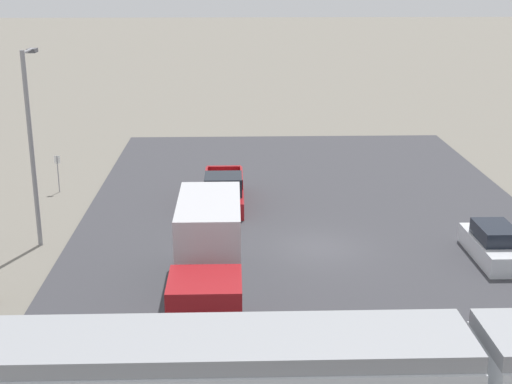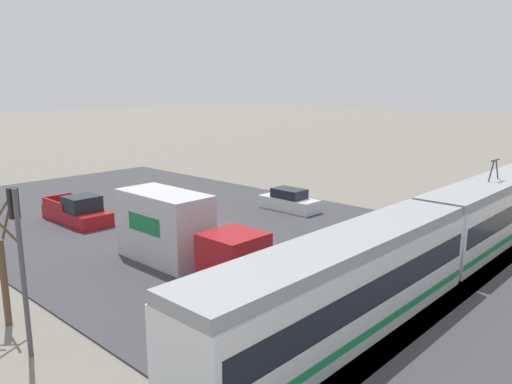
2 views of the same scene
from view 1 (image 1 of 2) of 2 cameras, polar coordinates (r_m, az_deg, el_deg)
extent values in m
plane|color=slate|center=(31.93, 5.08, -4.57)|extent=(320.00, 320.00, 0.00)
cube|color=#38383D|center=(31.92, 5.08, -4.50)|extent=(22.69, 44.20, 0.08)
cube|color=gray|center=(17.69, -6.05, -11.98)|extent=(14.18, 2.43, 0.42)
cube|color=maroon|center=(23.66, -4.07, -9.47)|extent=(2.39, 2.33, 2.31)
cube|color=#B2B2B7|center=(27.83, -3.73, -3.99)|extent=(2.39, 4.95, 3.39)
cube|color=#196B38|center=(27.77, -6.24, -3.35)|extent=(0.02, 2.48, 0.85)
cube|color=maroon|center=(37.49, -2.60, -0.32)|extent=(2.07, 5.45, 0.85)
cube|color=black|center=(36.50, -2.63, 0.64)|extent=(1.90, 1.85, 0.92)
cube|color=maroon|center=(38.42, -4.01, 1.14)|extent=(0.12, 2.72, 0.50)
cube|color=maroon|center=(38.39, -1.17, 1.17)|extent=(0.12, 2.72, 0.50)
cube|color=maroon|center=(39.80, -2.57, 1.75)|extent=(1.90, 0.22, 0.50)
cube|color=red|center=(40.02, -3.71, 1.19)|extent=(0.14, 0.04, 0.18)
cube|color=silver|center=(32.09, 18.47, -4.35)|extent=(1.72, 4.29, 0.86)
cube|color=black|center=(31.83, 18.59, -3.11)|extent=(1.48, 2.23, 0.63)
cylinder|color=gray|center=(32.44, -17.50, 3.10)|extent=(0.20, 0.20, 8.69)
cylinder|color=gray|center=(32.48, -17.82, 10.69)|extent=(0.12, 1.60, 0.12)
cube|color=#515156|center=(33.21, -17.46, 10.75)|extent=(0.36, 0.60, 0.18)
cylinder|color=gray|center=(41.02, -15.55, 1.39)|extent=(0.06, 0.06, 2.09)
cube|color=white|center=(40.84, -15.63, 2.51)|extent=(0.32, 0.02, 0.44)
cube|color=red|center=(40.85, -15.63, 2.52)|extent=(0.31, 0.01, 0.10)
camera|label=2|loc=(16.81, -65.92, -5.03)|focal=35.00mm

